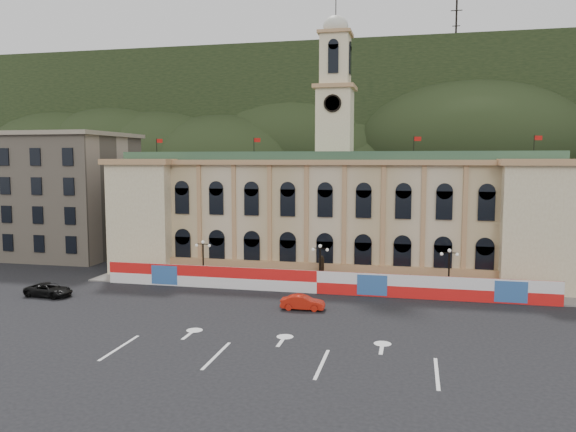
% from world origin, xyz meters
% --- Properties ---
extents(ground, '(260.00, 260.00, 0.00)m').
position_xyz_m(ground, '(0.00, 0.00, 0.00)').
color(ground, black).
rests_on(ground, ground).
extents(lane_markings, '(26.00, 10.00, 0.02)m').
position_xyz_m(lane_markings, '(0.00, -5.00, 0.00)').
color(lane_markings, white).
rests_on(lane_markings, ground).
extents(hill_ridge, '(230.00, 80.00, 64.00)m').
position_xyz_m(hill_ridge, '(0.03, 121.99, 19.48)').
color(hill_ridge, black).
rests_on(hill_ridge, ground).
extents(city_hall, '(56.20, 17.60, 37.10)m').
position_xyz_m(city_hall, '(0.00, 27.63, 7.85)').
color(city_hall, beige).
rests_on(city_hall, ground).
extents(side_building_left, '(21.00, 17.00, 18.60)m').
position_xyz_m(side_building_left, '(-43.00, 30.93, 9.33)').
color(side_building_left, tan).
rests_on(side_building_left, ground).
extents(hoarding_fence, '(50.00, 0.44, 2.50)m').
position_xyz_m(hoarding_fence, '(0.06, 15.07, 1.25)').
color(hoarding_fence, red).
rests_on(hoarding_fence, ground).
extents(pavement, '(56.00, 5.50, 0.16)m').
position_xyz_m(pavement, '(0.00, 17.75, 0.08)').
color(pavement, slate).
rests_on(pavement, ground).
extents(statue, '(1.40, 1.40, 3.72)m').
position_xyz_m(statue, '(0.00, 18.00, 1.19)').
color(statue, '#595651').
rests_on(statue, ground).
extents(lamp_left, '(1.96, 0.44, 5.15)m').
position_xyz_m(lamp_left, '(-14.00, 17.00, 3.07)').
color(lamp_left, black).
rests_on(lamp_left, ground).
extents(lamp_center, '(1.96, 0.44, 5.15)m').
position_xyz_m(lamp_center, '(0.00, 17.00, 3.07)').
color(lamp_center, black).
rests_on(lamp_center, ground).
extents(lamp_right, '(1.96, 0.44, 5.15)m').
position_xyz_m(lamp_right, '(14.00, 17.00, 3.07)').
color(lamp_right, black).
rests_on(lamp_right, ground).
extents(red_sedan, '(1.93, 4.45, 1.42)m').
position_xyz_m(red_sedan, '(-0.22, 8.09, 0.71)').
color(red_sedan, red).
rests_on(red_sedan, ground).
extents(black_suv, '(3.17, 5.52, 1.43)m').
position_xyz_m(black_suv, '(-27.82, 7.27, 0.72)').
color(black_suv, black).
rests_on(black_suv, ground).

